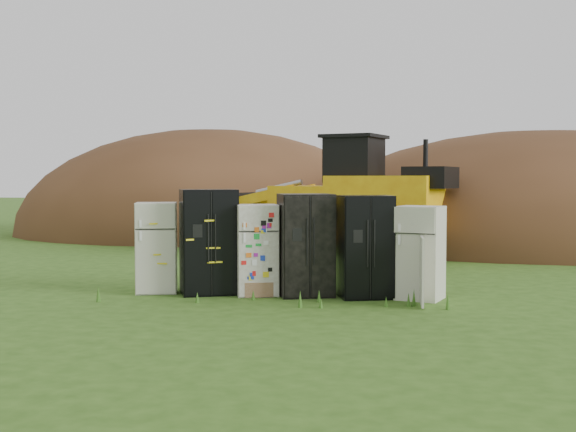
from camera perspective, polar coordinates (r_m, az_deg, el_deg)
name	(u,v)px	position (r m, az deg, el deg)	size (l,w,h in m)	color
ground	(289,295)	(12.98, 0.04, -6.28)	(120.00, 120.00, 0.00)	#2C4E15
fridge_leftmost	(157,247)	(13.45, -10.34, -2.46)	(0.73, 0.70, 1.65)	beige
fridge_black_side	(209,242)	(13.15, -6.29, -2.02)	(0.99, 0.78, 1.89)	black
fridge_sticker	(257,250)	(12.95, -2.47, -2.68)	(0.72, 0.67, 1.62)	silver
fridge_dark_mid	(306,245)	(12.83, 1.41, -2.30)	(0.93, 0.76, 1.82)	black
fridge_black_right	(365,247)	(12.72, 6.12, -2.41)	(0.90, 0.75, 1.79)	black
fridge_open_door	(420,253)	(12.68, 10.40, -2.87)	(0.73, 0.68, 1.61)	beige
wheel_loader	(326,196)	(19.67, 3.03, 1.62)	(6.71, 2.72, 3.24)	yellow
dirt_mound_right	(540,244)	(24.34, 19.32, -2.10)	(16.07, 11.79, 7.22)	#402714
dirt_mound_left	(207,233)	(27.56, -6.39, -1.37)	(14.80, 11.10, 7.89)	#402714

